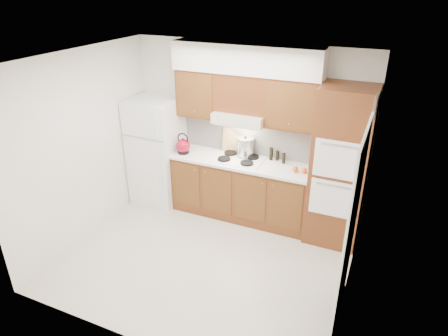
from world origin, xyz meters
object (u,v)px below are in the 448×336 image
at_px(kettle, 183,146).
at_px(fridge, 157,151).
at_px(stock_pot, 245,147).
at_px(oven_cabinet, 340,168).

bearing_deg(kettle, fridge, 160.46).
relative_size(fridge, kettle, 7.84).
xyz_separation_m(fridge, stock_pot, (1.43, 0.21, 0.24)).
bearing_deg(kettle, stock_pot, 2.45).
xyz_separation_m(fridge, oven_cabinet, (2.85, 0.03, 0.24)).
distance_m(fridge, kettle, 0.55).
bearing_deg(fridge, kettle, -5.95).
relative_size(oven_cabinet, kettle, 10.03).
bearing_deg(kettle, oven_cabinet, -11.40).
height_order(fridge, oven_cabinet, oven_cabinet).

